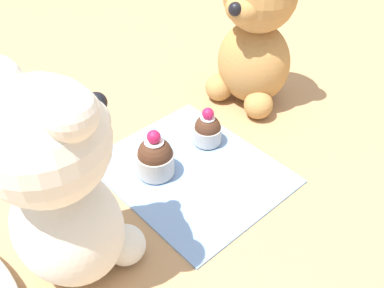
% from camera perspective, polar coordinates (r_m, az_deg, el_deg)
% --- Properties ---
extents(ground_plane, '(4.00, 4.00, 0.00)m').
position_cam_1_polar(ground_plane, '(0.67, 0.00, -3.63)').
color(ground_plane, tan).
extents(knitted_placemat, '(0.26, 0.22, 0.01)m').
position_cam_1_polar(knitted_placemat, '(0.67, 0.00, -3.45)').
color(knitted_placemat, '#7A9ED1').
rests_on(knitted_placemat, ground_plane).
extents(teddy_bear_cream, '(0.16, 0.15, 0.27)m').
position_cam_1_polar(teddy_bear_cream, '(0.48, -16.42, -5.07)').
color(teddy_bear_cream, silver).
rests_on(teddy_bear_cream, ground_plane).
extents(teddy_bear_tan, '(0.14, 0.14, 0.26)m').
position_cam_1_polar(teddy_bear_tan, '(0.76, 8.01, 13.52)').
color(teddy_bear_tan, '#B78447').
rests_on(teddy_bear_tan, ground_plane).
extents(cupcake_near_cream_bear, '(0.05, 0.05, 0.08)m').
position_cam_1_polar(cupcake_near_cream_bear, '(0.65, -4.69, -1.69)').
color(cupcake_near_cream_bear, '#B2ADA3').
rests_on(cupcake_near_cream_bear, knitted_placemat).
extents(cupcake_near_tan_bear, '(0.04, 0.04, 0.06)m').
position_cam_1_polar(cupcake_near_tan_bear, '(0.70, 1.98, 1.85)').
color(cupcake_near_tan_bear, '#B2ADA3').
rests_on(cupcake_near_tan_bear, knitted_placemat).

